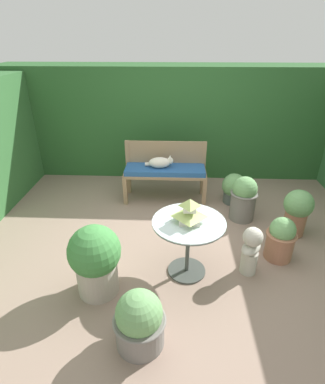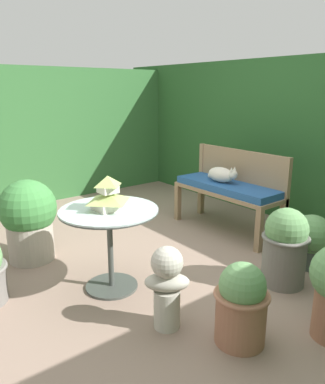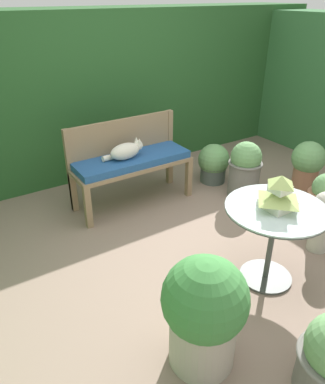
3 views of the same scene
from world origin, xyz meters
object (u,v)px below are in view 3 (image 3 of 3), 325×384
Objects in this scene: potted_plant_path_edge at (204,311)px; cat at (126,151)px; patio_table at (274,224)px; pagoda_birdhouse at (279,194)px; potted_plant_patio_mid at (214,163)px; garden_bench at (132,164)px; garden_bust at (323,219)px; potted_plant_bench_right at (325,199)px; potted_plant_table_near at (245,169)px; potted_plant_bench_left at (307,166)px.

cat is at bearing 74.86° from potted_plant_path_edge.
potted_plant_path_edge is (-0.90, -0.31, -0.12)m from patio_table.
pagoda_birdhouse is 0.59× the size of potted_plant_patio_mid.
patio_table is at bearing -75.96° from pagoda_birdhouse.
garden_bench is 2.06m from potted_plant_path_edge.
potted_plant_bench_right is (0.40, 0.26, -0.05)m from garden_bust.
potted_plant_patio_mid is at bearing 103.34° from potted_plant_bench_right.
potted_plant_path_edge is at bearing -131.13° from potted_plant_patio_mid.
potted_plant_table_near is (0.13, 1.10, 0.01)m from garden_bust.
potted_plant_table_near reaches higher than potted_plant_patio_mid.
potted_plant_bench_left is 2.56m from potted_plant_path_edge.
potted_plant_patio_mid is 0.88× the size of potted_plant_bench_right.
potted_plant_path_edge is at bearing -160.86° from pagoda_birdhouse.
potted_plant_patio_mid is 2.53m from potted_plant_path_edge.
patio_table is 0.70m from garden_bust.
garden_bench is at bearing 135.07° from potted_plant_bench_right.
cat reaches higher than garden_bench.
potted_plant_bench_right is (1.44, -1.36, -0.36)m from cat.
potted_plant_table_near reaches higher than garden_bench.
garden_bust is at bearing -59.21° from garden_bench.
cat is at bearing 102.85° from pagoda_birdhouse.
potted_plant_patio_mid is at bearing 64.46° from patio_table.
potted_plant_bench_left is at bearing 25.38° from potted_plant_path_edge.
patio_table is 1.18× the size of potted_plant_table_near.
potted_plant_bench_left reaches higher than potted_plant_bench_right.
garden_bust is at bearing -134.28° from potted_plant_bench_left.
garden_bench is at bearing 153.11° from potted_plant_bench_left.
pagoda_birdhouse is at bearing -165.05° from potted_plant_bench_right.
cat is 0.58× the size of potted_plant_path_edge.
potted_plant_table_near is 2.23m from potted_plant_path_edge.
pagoda_birdhouse is at bearing 104.04° from patio_table.
cat is 1.69m from pagoda_birdhouse.
cat is 2.04m from potted_plant_path_edge.
pagoda_birdhouse is 1.67m from potted_plant_bench_left.
patio_table is at bearing -125.65° from potted_plant_table_near.
potted_plant_patio_mid is 1.04m from potted_plant_bench_left.
potted_plant_path_edge is at bearing -163.11° from potted_plant_bench_right.
pagoda_birdhouse is 1.84m from potted_plant_patio_mid.
potted_plant_bench_left is at bearing -51.06° from potted_plant_patio_mid.
garden_bench is 1.71m from pagoda_birdhouse.
patio_table is at bearing -81.72° from cat.
patio_table reaches higher than potted_plant_bench_left.
potted_plant_patio_mid is (1.06, -0.06, -0.22)m from garden_bench.
potted_plant_patio_mid is (0.76, 1.59, -0.53)m from pagoda_birdhouse.
garden_bench is 1.66× the size of potted_plant_path_edge.
cat is 1.58× the size of pagoda_birdhouse.
potted_plant_patio_mid is (0.76, 1.59, -0.28)m from patio_table.
garden_bust reaches higher than garden_bench.
pagoda_birdhouse is 0.52× the size of potted_plant_bench_right.
garden_bench is at bearing 176.66° from potted_plant_patio_mid.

